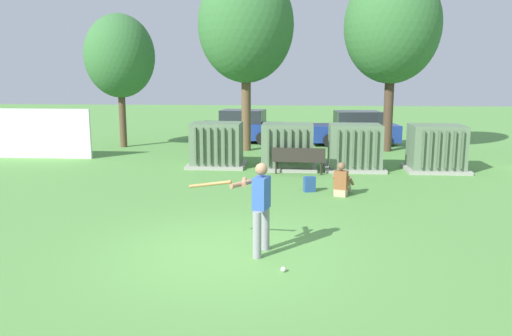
{
  "coord_description": "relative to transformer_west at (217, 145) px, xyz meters",
  "views": [
    {
      "loc": [
        1.29,
        -9.16,
        3.33
      ],
      "look_at": [
        0.26,
        3.5,
        1.0
      ],
      "focal_mm": 35.66,
      "sensor_mm": 36.0,
      "label": 1
    }
  ],
  "objects": [
    {
      "name": "backpack",
      "position": [
        3.32,
        -3.87,
        -0.57
      ],
      "size": [
        0.36,
        0.33,
        0.44
      ],
      "color": "#264C8C",
      "rests_on": "ground"
    },
    {
      "name": "parked_car_left_of_center",
      "position": [
        5.72,
        6.45,
        -0.04
      ],
      "size": [
        4.34,
        2.21,
        1.62
      ],
      "color": "navy",
      "rests_on": "ground"
    },
    {
      "name": "sports_ball",
      "position": [
        2.74,
        -10.06,
        -0.74
      ],
      "size": [
        0.09,
        0.09,
        0.09
      ],
      "primitive_type": "sphere",
      "color": "white",
      "rests_on": "ground"
    },
    {
      "name": "batter",
      "position": [
        2.24,
        -9.17,
        0.19
      ],
      "size": [
        1.6,
        0.77,
        1.74
      ],
      "color": "gray",
      "rests_on": "ground"
    },
    {
      "name": "tree_center_left",
      "position": [
        0.67,
        4.16,
        4.63
      ],
      "size": [
        4.13,
        4.13,
        7.9
      ],
      "color": "brown",
      "rests_on": "ground"
    },
    {
      "name": "tree_left",
      "position": [
        -5.19,
        4.81,
        3.38
      ],
      "size": [
        3.18,
        3.18,
        6.08
      ],
      "color": "brown",
      "rests_on": "ground"
    },
    {
      "name": "transformer_mid_west",
      "position": [
        2.6,
        -0.24,
        0.0
      ],
      "size": [
        2.1,
        1.7,
        1.62
      ],
      "color": "#9E9B93",
      "rests_on": "ground"
    },
    {
      "name": "tree_center_right",
      "position": [
        6.92,
        4.44,
        4.57
      ],
      "size": [
        4.09,
        4.09,
        7.82
      ],
      "color": "#4C3828",
      "rests_on": "ground"
    },
    {
      "name": "fence_panel",
      "position": [
        -7.72,
        1.34,
        0.21
      ],
      "size": [
        4.8,
        0.12,
        2.0
      ],
      "primitive_type": "cube",
      "color": "white",
      "rests_on": "ground"
    },
    {
      "name": "ground_plane",
      "position": [
        1.65,
        -9.16,
        -0.79
      ],
      "size": [
        96.0,
        96.0,
        0.0
      ],
      "primitive_type": "plane",
      "color": "#5B9947"
    },
    {
      "name": "seated_spectator",
      "position": [
        4.21,
        -4.28,
        -0.41
      ],
      "size": [
        0.65,
        0.79,
        0.96
      ],
      "color": "tan",
      "rests_on": "ground"
    },
    {
      "name": "parked_car_leftmost",
      "position": [
        0.12,
        6.96,
        -0.04
      ],
      "size": [
        4.36,
        2.25,
        1.62
      ],
      "color": "navy",
      "rests_on": "ground"
    },
    {
      "name": "transformer_west",
      "position": [
        0.0,
        0.0,
        0.0
      ],
      "size": [
        2.1,
        1.7,
        1.62
      ],
      "color": "#9E9B93",
      "rests_on": "ground"
    },
    {
      "name": "transformer_mid_east",
      "position": [
        4.98,
        -0.25,
        0.0
      ],
      "size": [
        2.1,
        1.7,
        1.62
      ],
      "color": "#9E9B93",
      "rests_on": "ground"
    },
    {
      "name": "park_bench",
      "position": [
        3.0,
        -1.24,
        -0.25
      ],
      "size": [
        1.82,
        0.5,
        0.92
      ],
      "color": "#2D2823",
      "rests_on": "ground"
    },
    {
      "name": "transformer_east",
      "position": [
        7.81,
        -0.27,
        0.0
      ],
      "size": [
        2.1,
        1.7,
        1.62
      ],
      "color": "#9E9B93",
      "rests_on": "ground"
    }
  ]
}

